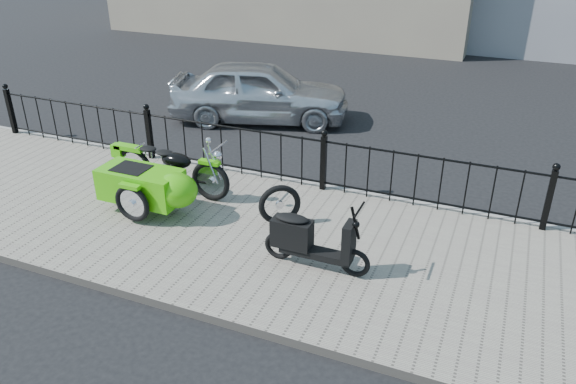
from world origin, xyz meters
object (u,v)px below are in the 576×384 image
at_px(scooter, 309,240).
at_px(sedan_car, 260,91).
at_px(spare_tire, 280,205).
at_px(motorcycle_sidecar, 156,182).

bearing_deg(scooter, sedan_car, 121.24).
xyz_separation_m(spare_tire, sedan_car, (-2.43, 4.45, 0.24)).
relative_size(scooter, sedan_car, 0.37).
bearing_deg(scooter, motorcycle_sidecar, 168.79).
bearing_deg(sedan_car, scooter, -165.75).
relative_size(motorcycle_sidecar, spare_tire, 3.50).
distance_m(scooter, sedan_car, 6.24).
height_order(motorcycle_sidecar, scooter, scooter).
distance_m(spare_tire, sedan_car, 5.08).
distance_m(motorcycle_sidecar, scooter, 2.82).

